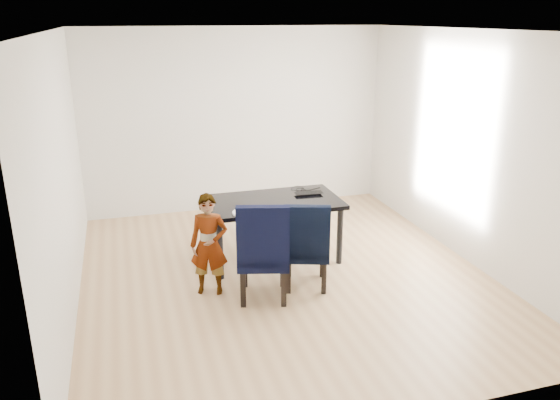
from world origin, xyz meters
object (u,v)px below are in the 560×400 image
object	(u,v)px
child	(209,245)
laptop	(307,192)
plate	(246,213)
chair_left	(263,249)
chair_right	(306,243)
dining_table	(273,229)

from	to	relation	value
child	laptop	bearing A→B (deg)	47.78
plate	laptop	size ratio (longest dim) A/B	0.87
chair_left	chair_right	xyz separation A→B (m)	(0.51, 0.12, -0.05)
dining_table	laptop	size ratio (longest dim) A/B	4.59
child	plate	bearing A→B (deg)	50.54
chair_right	plate	world-z (taller)	chair_right
laptop	plate	bearing A→B (deg)	31.21
dining_table	child	bearing A→B (deg)	-143.58
laptop	chair_left	bearing A→B (deg)	53.73
chair_left	plate	world-z (taller)	chair_left
chair_right	chair_left	bearing A→B (deg)	-148.67
chair_left	laptop	size ratio (longest dim) A/B	3.13
laptop	child	bearing A→B (deg)	32.73
dining_table	plate	world-z (taller)	plate
chair_left	plate	size ratio (longest dim) A/B	3.61
laptop	chair_right	bearing A→B (deg)	73.25
dining_table	laptop	world-z (taller)	laptop
child	chair_left	bearing A→B (deg)	-7.57
child	plate	distance (m)	0.59
dining_table	child	size ratio (longest dim) A/B	1.45
chair_left	child	world-z (taller)	child
dining_table	chair_right	xyz separation A→B (m)	(0.16, -0.78, 0.12)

